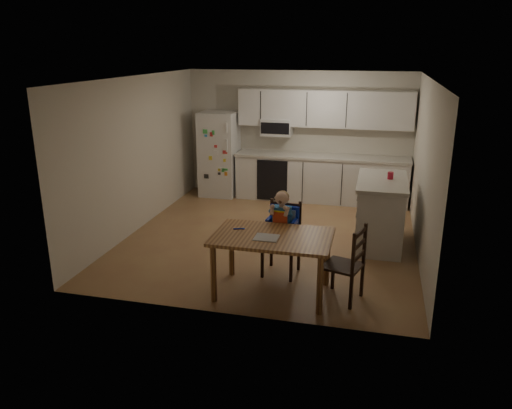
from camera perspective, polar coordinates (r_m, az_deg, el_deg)
The scene contains 10 objects.
room at distance 8.18m, azimuth 2.51°, elevation 5.68°, with size 4.52×5.01×2.51m.
refrigerator at distance 10.23m, azimuth -4.22°, elevation 5.79°, with size 0.72×0.70×1.70m, color silver.
kitchen_run at distance 9.88m, azimuth 7.38°, elevation 5.44°, with size 3.37×0.62×2.15m.
kitchen_island at distance 7.87m, azimuth 14.00°, elevation -0.83°, with size 0.73×1.39×1.03m.
red_cup at distance 7.78m, azimuth 15.12°, elevation 3.21°, with size 0.09×0.09×0.11m, color #B5172B.
dining_table at distance 6.06m, azimuth 1.88°, elevation -4.45°, with size 1.43×0.92×0.77m.
napkin at distance 5.93m, azimuth 1.21°, elevation -3.80°, with size 0.28×0.25×0.01m, color silver.
toddler_spoon at distance 6.21m, azimuth -2.06°, elevation -2.78°, with size 0.02×0.02×0.12m, color #0E25AF.
chair_booster at distance 6.61m, azimuth 3.05°, elevation -2.21°, with size 0.48×0.48×1.16m.
chair_side at distance 6.02m, azimuth 10.76°, elevation -6.22°, with size 0.52×0.52×0.95m.
Camera 1 is at (1.57, -7.37, 2.94)m, focal length 35.00 mm.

